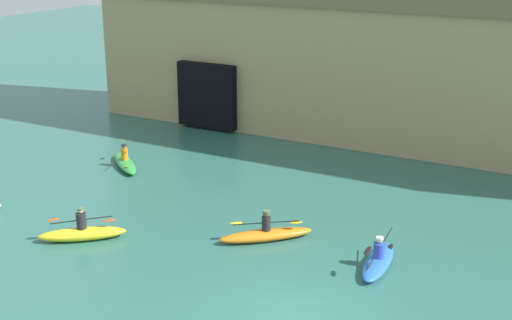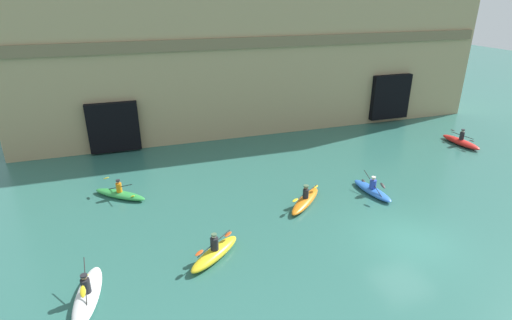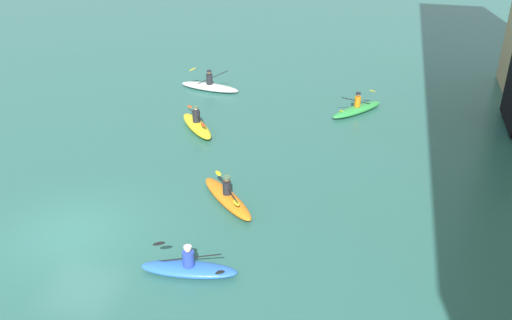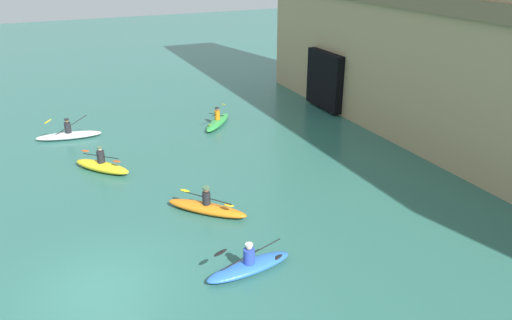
% 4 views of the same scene
% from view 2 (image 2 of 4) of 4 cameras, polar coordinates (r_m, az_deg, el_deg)
% --- Properties ---
extents(ground_plane, '(120.00, 120.00, 0.00)m').
position_cam_2_polar(ground_plane, '(19.55, 20.91, -10.59)').
color(ground_plane, '#2D665B').
extents(cliff_bluff, '(36.72, 5.58, 15.75)m').
position_cam_2_polar(cliff_bluff, '(32.14, 0.60, 18.48)').
color(cliff_bluff, tan).
rests_on(cliff_bluff, ground).
extents(kayak_green, '(2.90, 2.56, 1.06)m').
position_cam_2_polar(kayak_green, '(22.90, -18.87, -4.59)').
color(kayak_green, green).
rests_on(kayak_green, ground).
extents(kayak_yellow, '(2.73, 2.43, 1.18)m').
position_cam_2_polar(kayak_yellow, '(17.15, -5.90, -13.03)').
color(kayak_yellow, yellow).
rests_on(kayak_yellow, ground).
extents(kayak_orange, '(2.84, 2.76, 1.10)m').
position_cam_2_polar(kayak_orange, '(21.15, 7.06, -5.73)').
color(kayak_orange, orange).
rests_on(kayak_orange, ground).
extents(kayak_white, '(1.29, 3.36, 1.21)m').
position_cam_2_polar(kayak_white, '(16.37, -22.92, -17.30)').
color(kayak_white, white).
rests_on(kayak_white, ground).
extents(kayak_blue, '(1.11, 2.99, 1.01)m').
position_cam_2_polar(kayak_blue, '(23.01, 16.26, -4.11)').
color(kayak_blue, blue).
rests_on(kayak_blue, ground).
extents(kayak_red, '(1.01, 3.31, 1.18)m').
position_cam_2_polar(kayak_red, '(32.72, 27.21, 2.36)').
color(kayak_red, red).
rests_on(kayak_red, ground).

